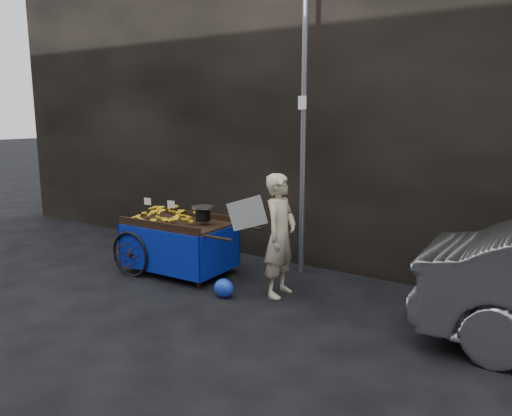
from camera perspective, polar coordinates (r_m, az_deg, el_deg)
The scene contains 6 objects.
ground at distance 6.45m, azimuth -2.89°, elevation -9.73°, with size 80.00×80.00×0.00m, color black.
building_wall at distance 8.11m, azimuth 10.63°, elevation 12.29°, with size 13.50×2.00×5.00m.
street_pole at distance 6.98m, azimuth 5.45°, elevation 8.65°, with size 0.12×0.10×4.00m.
banana_cart at distance 7.19m, azimuth -9.08°, elevation -2.15°, with size 2.02×1.03×1.08m.
vendor at distance 6.19m, azimuth 2.74°, elevation -3.12°, with size 0.87×0.58×1.54m.
plastic_bag at distance 6.29m, azimuth -3.71°, elevation -9.13°, with size 0.26×0.21×0.24m, color #193ABE.
Camera 1 is at (3.65, -4.82, 2.25)m, focal length 35.00 mm.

